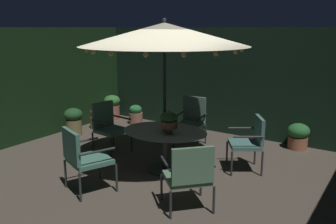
{
  "coord_description": "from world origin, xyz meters",
  "views": [
    {
      "loc": [
        3.39,
        -4.79,
        2.54
      ],
      "look_at": [
        -0.07,
        0.44,
        1.06
      ],
      "focal_mm": 38.7,
      "sensor_mm": 36.0,
      "label": 1
    }
  ],
  "objects_px": {
    "patio_dining_table": "(165,139)",
    "patio_chair_northeast": "(250,139)",
    "patio_chair_north": "(189,173)",
    "patio_chair_east": "(192,119)",
    "potted_plant_left_near": "(298,135)",
    "centerpiece_planter": "(169,120)",
    "potted_plant_front_corner": "(136,115)",
    "patio_chair_south": "(83,155)",
    "patio_umbrella": "(164,35)",
    "potted_plant_back_right": "(112,106)",
    "patio_chair_southeast": "(108,124)",
    "potted_plant_right_near": "(73,121)",
    "potted_plant_back_center": "(96,119)"
  },
  "relations": [
    {
      "from": "patio_chair_northeast",
      "to": "patio_chair_south",
      "type": "distance_m",
      "value": 2.92
    },
    {
      "from": "patio_chair_east",
      "to": "potted_plant_left_near",
      "type": "height_order",
      "value": "patio_chair_east"
    },
    {
      "from": "centerpiece_planter",
      "to": "patio_chair_south",
      "type": "xyz_separation_m",
      "value": [
        -0.73,
        -1.32,
        -0.38
      ]
    },
    {
      "from": "patio_dining_table",
      "to": "potted_plant_left_near",
      "type": "relative_size",
      "value": 2.84
    },
    {
      "from": "patio_umbrella",
      "to": "potted_plant_back_right",
      "type": "relative_size",
      "value": 4.27
    },
    {
      "from": "patio_chair_north",
      "to": "patio_chair_southeast",
      "type": "relative_size",
      "value": 0.96
    },
    {
      "from": "patio_chair_north",
      "to": "potted_plant_front_corner",
      "type": "height_order",
      "value": "patio_chair_north"
    },
    {
      "from": "potted_plant_back_right",
      "to": "patio_chair_north",
      "type": "bearing_deg",
      "value": -36.99
    },
    {
      "from": "patio_dining_table",
      "to": "potted_plant_right_near",
      "type": "relative_size",
      "value": 2.36
    },
    {
      "from": "patio_chair_east",
      "to": "patio_chair_southeast",
      "type": "distance_m",
      "value": 1.8
    },
    {
      "from": "patio_umbrella",
      "to": "patio_chair_northeast",
      "type": "bearing_deg",
      "value": 32.89
    },
    {
      "from": "patio_chair_east",
      "to": "potted_plant_back_right",
      "type": "bearing_deg",
      "value": 165.4
    },
    {
      "from": "potted_plant_back_center",
      "to": "potted_plant_right_near",
      "type": "bearing_deg",
      "value": -89.9
    },
    {
      "from": "patio_umbrella",
      "to": "potted_plant_back_right",
      "type": "xyz_separation_m",
      "value": [
        -3.34,
        2.3,
        -2.05
      ]
    },
    {
      "from": "patio_chair_south",
      "to": "patio_chair_southeast",
      "type": "bearing_deg",
      "value": 120.83
    },
    {
      "from": "potted_plant_left_near",
      "to": "centerpiece_planter",
      "type": "bearing_deg",
      "value": -120.18
    },
    {
      "from": "patio_chair_south",
      "to": "centerpiece_planter",
      "type": "bearing_deg",
      "value": 60.95
    },
    {
      "from": "patio_chair_north",
      "to": "patio_chair_south",
      "type": "bearing_deg",
      "value": -167.32
    },
    {
      "from": "patio_chair_southeast",
      "to": "potted_plant_left_near",
      "type": "height_order",
      "value": "patio_chair_southeast"
    },
    {
      "from": "patio_chair_north",
      "to": "patio_chair_east",
      "type": "xyz_separation_m",
      "value": [
        -1.43,
        2.57,
        0.03
      ]
    },
    {
      "from": "potted_plant_left_near",
      "to": "potted_plant_back_center",
      "type": "xyz_separation_m",
      "value": [
        -4.72,
        -1.19,
        -0.05
      ]
    },
    {
      "from": "patio_umbrella",
      "to": "patio_chair_north",
      "type": "relative_size",
      "value": 2.92
    },
    {
      "from": "patio_umbrella",
      "to": "patio_chair_southeast",
      "type": "xyz_separation_m",
      "value": [
        -1.53,
        0.18,
        -1.83
      ]
    },
    {
      "from": "potted_plant_back_right",
      "to": "potted_plant_back_center",
      "type": "height_order",
      "value": "potted_plant_back_right"
    },
    {
      "from": "patio_chair_north",
      "to": "potted_plant_left_near",
      "type": "distance_m",
      "value": 3.65
    },
    {
      "from": "potted_plant_front_corner",
      "to": "patio_dining_table",
      "type": "bearing_deg",
      "value": -42.49
    },
    {
      "from": "potted_plant_front_corner",
      "to": "potted_plant_back_center",
      "type": "xyz_separation_m",
      "value": [
        -0.57,
        -0.9,
        -0.0
      ]
    },
    {
      "from": "patio_dining_table",
      "to": "patio_chair_northeast",
      "type": "xyz_separation_m",
      "value": [
        1.28,
        0.83,
        -0.0
      ]
    },
    {
      "from": "patio_chair_south",
      "to": "potted_plant_back_center",
      "type": "relative_size",
      "value": 2.08
    },
    {
      "from": "potted_plant_left_near",
      "to": "patio_chair_north",
      "type": "bearing_deg",
      "value": -99.33
    },
    {
      "from": "patio_dining_table",
      "to": "potted_plant_front_corner",
      "type": "bearing_deg",
      "value": 137.51
    },
    {
      "from": "potted_plant_left_near",
      "to": "patio_chair_southeast",
      "type": "bearing_deg",
      "value": -144.04
    },
    {
      "from": "patio_chair_north",
      "to": "patio_chair_east",
      "type": "distance_m",
      "value": 2.94
    },
    {
      "from": "patio_umbrella",
      "to": "patio_chair_east",
      "type": "height_order",
      "value": "patio_umbrella"
    },
    {
      "from": "potted_plant_back_center",
      "to": "potted_plant_right_near",
      "type": "xyz_separation_m",
      "value": [
        0.0,
        -0.76,
        0.12
      ]
    },
    {
      "from": "patio_chair_northeast",
      "to": "potted_plant_right_near",
      "type": "bearing_deg",
      "value": -176.7
    },
    {
      "from": "patio_umbrella",
      "to": "patio_chair_southeast",
      "type": "relative_size",
      "value": 2.8
    },
    {
      "from": "patio_chair_south",
      "to": "potted_plant_right_near",
      "type": "height_order",
      "value": "patio_chair_south"
    },
    {
      "from": "patio_chair_southeast",
      "to": "potted_plant_back_right",
      "type": "bearing_deg",
      "value": 130.5
    },
    {
      "from": "patio_dining_table",
      "to": "potted_plant_back_center",
      "type": "distance_m",
      "value": 3.32
    },
    {
      "from": "patio_chair_east",
      "to": "patio_chair_south",
      "type": "distance_m",
      "value": 2.96
    },
    {
      "from": "patio_dining_table",
      "to": "patio_chair_south",
      "type": "distance_m",
      "value": 1.54
    },
    {
      "from": "patio_chair_east",
      "to": "patio_chair_southeast",
      "type": "height_order",
      "value": "patio_chair_east"
    },
    {
      "from": "potted_plant_right_near",
      "to": "patio_chair_northeast",
      "type": "bearing_deg",
      "value": 3.3
    },
    {
      "from": "patio_chair_east",
      "to": "potted_plant_back_center",
      "type": "height_order",
      "value": "patio_chair_east"
    },
    {
      "from": "patio_chair_south",
      "to": "patio_umbrella",
      "type": "bearing_deg",
      "value": 68.6
    },
    {
      "from": "patio_chair_north",
      "to": "potted_plant_front_corner",
      "type": "bearing_deg",
      "value": 137.27
    },
    {
      "from": "patio_dining_table",
      "to": "potted_plant_back_right",
      "type": "bearing_deg",
      "value": 145.39
    },
    {
      "from": "potted_plant_front_corner",
      "to": "centerpiece_planter",
      "type": "bearing_deg",
      "value": -42.02
    },
    {
      "from": "patio_chair_east",
      "to": "potted_plant_front_corner",
      "type": "bearing_deg",
      "value": 161.19
    }
  ]
}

